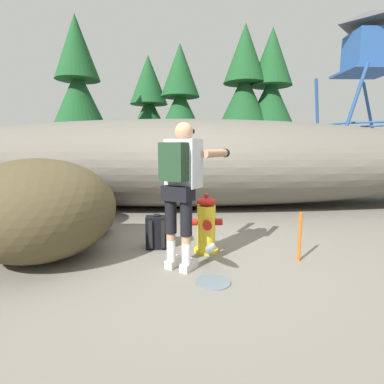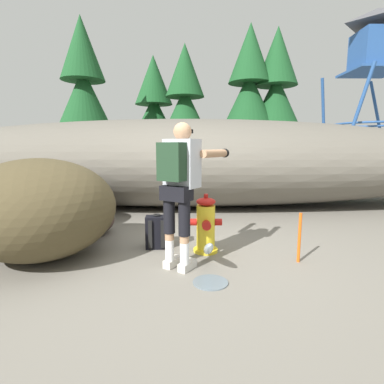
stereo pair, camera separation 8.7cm
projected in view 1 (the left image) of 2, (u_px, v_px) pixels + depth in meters
The scene contains 16 objects.
ground_plane at pixel (184, 262), 3.61m from camera, with size 56.00×56.00×0.04m, color slate.
dirt_embankment at pixel (183, 163), 6.95m from camera, with size 14.62×3.20×2.00m, color #666056.
fire_hydrant at pixel (206, 225), 3.87m from camera, with size 0.42×0.37×0.77m.
hydrant_water_jet at pixel (210, 254), 3.30m from camera, with size 0.36×0.95×0.44m.
utility_worker at pixel (183, 177), 3.28m from camera, with size 0.84×1.03×1.63m.
spare_backpack at pixel (157, 232), 4.04m from camera, with size 0.31×0.30×0.47m.
boulder_large at pixel (39, 209), 3.61m from camera, with size 1.82×1.80×1.24m, color #4B4129.
boulder_mid at pixel (53, 201), 4.88m from camera, with size 1.38×1.11×0.96m, color #473D38.
boulder_small at pixel (89, 221), 4.61m from camera, with size 0.70×0.73×0.46m, color #4C3734.
pine_tree_far_left at pixel (78, 91), 11.64m from camera, with size 2.63×2.63×6.39m.
pine_tree_left at pixel (149, 113), 14.91m from camera, with size 2.87×2.87×5.84m.
pine_tree_center at pixel (180, 106), 13.50m from camera, with size 2.71×2.71×5.93m.
pine_tree_right at pixel (244, 94), 13.70m from camera, with size 2.99×2.99×6.87m.
pine_tree_far_right at pixel (271, 96), 13.86m from camera, with size 2.94×2.94×6.77m.
watchtower at pixel (367, 54), 14.73m from camera, with size 4.23×4.23×7.99m.
survey_stake at pixel (300, 237), 3.55m from camera, with size 0.04×0.04×0.60m, color #E55914.
Camera 1 is at (-0.01, -3.44, 1.37)m, focal length 27.80 mm.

